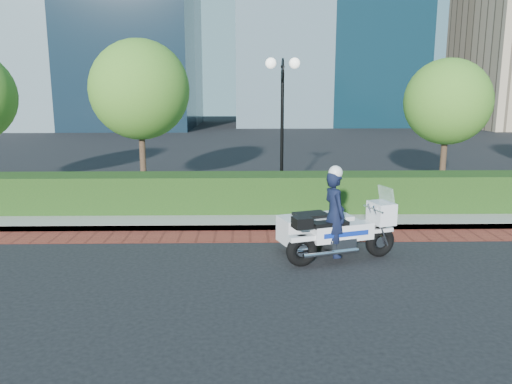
{
  "coord_description": "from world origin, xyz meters",
  "views": [
    {
      "loc": [
        -0.09,
        -9.9,
        3.39
      ],
      "look_at": [
        0.15,
        1.9,
        1.0
      ],
      "focal_mm": 35.0,
      "sensor_mm": 36.0,
      "label": 1
    }
  ],
  "objects_px": {
    "lamppost": "(282,106)",
    "tree_c": "(448,102)",
    "tree_b": "(140,90)",
    "police_motorcycle": "(330,225)"
  },
  "relations": [
    {
      "from": "lamppost",
      "to": "tree_c",
      "type": "xyz_separation_m",
      "value": [
        5.5,
        1.3,
        0.09
      ]
    },
    {
      "from": "lamppost",
      "to": "tree_c",
      "type": "height_order",
      "value": "tree_c"
    },
    {
      "from": "tree_b",
      "to": "police_motorcycle",
      "type": "relative_size",
      "value": 1.98
    },
    {
      "from": "lamppost",
      "to": "tree_c",
      "type": "distance_m",
      "value": 5.65
    },
    {
      "from": "lamppost",
      "to": "police_motorcycle",
      "type": "height_order",
      "value": "lamppost"
    },
    {
      "from": "tree_c",
      "to": "police_motorcycle",
      "type": "height_order",
      "value": "tree_c"
    },
    {
      "from": "tree_b",
      "to": "tree_c",
      "type": "relative_size",
      "value": 1.14
    },
    {
      "from": "lamppost",
      "to": "tree_b",
      "type": "relative_size",
      "value": 0.86
    },
    {
      "from": "tree_c",
      "to": "police_motorcycle",
      "type": "distance_m",
      "value": 8.46
    },
    {
      "from": "tree_c",
      "to": "police_motorcycle",
      "type": "bearing_deg",
      "value": -126.81
    }
  ]
}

